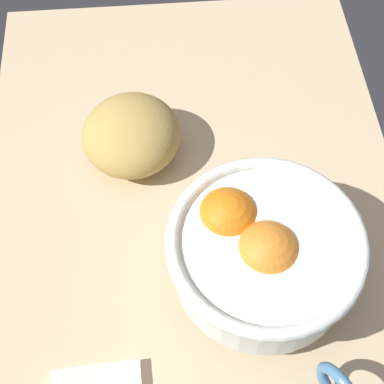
{
  "coord_description": "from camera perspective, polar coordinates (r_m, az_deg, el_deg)",
  "views": [
    {
      "loc": [
        39.74,
        -3.52,
        66.04
      ],
      "look_at": [
        1.76,
        -0.39,
        5.0
      ],
      "focal_mm": 54.76,
      "sensor_mm": 36.0,
      "label": 1
    }
  ],
  "objects": [
    {
      "name": "fruit_bowl",
      "position": [
        0.66,
        6.72,
        -5.82
      ],
      "size": [
        22.01,
        22.01,
        11.88
      ],
      "color": "white",
      "rests_on": "ground"
    },
    {
      "name": "ground_plane",
      "position": [
        0.78,
        0.18,
        -1.4
      ],
      "size": [
        77.39,
        55.21,
        3.0
      ],
      "primitive_type": "cube",
      "color": "#CDB28A"
    },
    {
      "name": "bread_loaf",
      "position": [
        0.78,
        -5.91,
        5.55
      ],
      "size": [
        18.35,
        18.32,
        8.39
      ],
      "primitive_type": "ellipsoid",
      "rotation": [
        0.0,
        0.0,
        5.65
      ],
      "color": "tan",
      "rests_on": "ground"
    }
  ]
}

